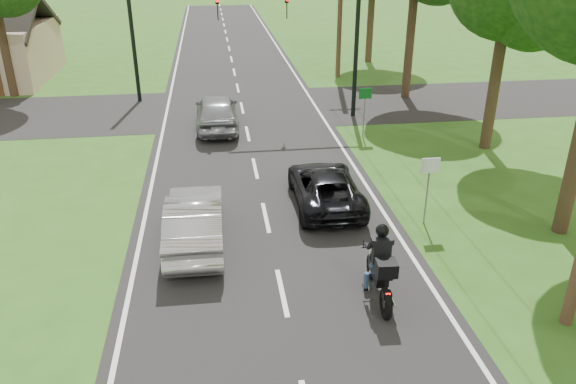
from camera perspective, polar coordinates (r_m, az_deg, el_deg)
The scene contains 11 objects.
ground at distance 13.92m, azimuth -0.61°, elevation -10.19°, with size 140.00×140.00×0.00m, color #2E5818.
road at distance 22.80m, azimuth -3.77°, elevation 4.30°, with size 8.00×100.00×0.01m, color black.
cross_road at distance 28.49m, azimuth -4.69°, elevation 8.50°, with size 60.00×7.00×0.01m, color black.
motorcycle_rider at distance 13.48m, azimuth 9.37°, elevation -7.87°, with size 0.65×2.30×1.98m.
dark_suv at distance 17.96m, azimuth 3.80°, elevation 0.58°, with size 2.03×4.40×1.22m, color black.
silver_sedan at distance 15.81m, azimuth -9.45°, elevation -2.81°, with size 1.54×4.40×1.45m, color #B7B6BB.
silver_suv at distance 25.31m, azimuth -7.25°, elevation 8.13°, with size 1.84×4.57×1.56m, color gray.
traffic_signal at distance 26.03m, azimuth 2.92°, elevation 16.32°, with size 6.38×0.44×6.00m.
signal_pole_far at distance 29.97m, azimuth -15.44°, elevation 14.42°, with size 0.20×0.20×6.00m, color black.
sign_white at distance 16.80m, azimuth 14.17°, elevation 1.70°, with size 0.55×0.07×2.12m.
sign_green at distance 24.03m, azimuth 7.82°, elevation 9.20°, with size 0.55×0.07×2.12m.
Camera 1 is at (-1.39, -11.31, 7.99)m, focal length 35.00 mm.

